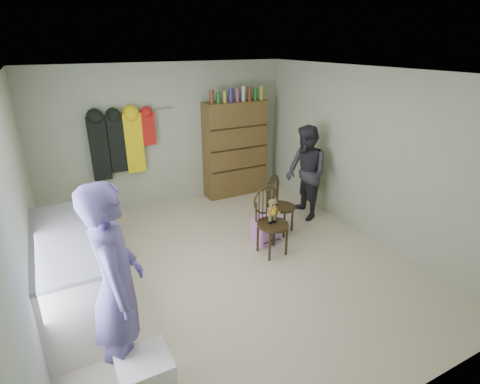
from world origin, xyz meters
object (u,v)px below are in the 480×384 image
counter (69,275)px  chair_far (278,202)px  dresser (235,148)px  chair_front (271,217)px

counter → chair_far: counter is taller
chair_far → dresser: dresser is taller
chair_far → dresser: size_ratio=0.44×
counter → dresser: bearing=35.7°
counter → dresser: (3.20, 2.30, 0.44)m
counter → chair_front: bearing=1.3°
counter → chair_front: chair_front is taller
chair_far → dresser: (0.15, 1.75, 0.42)m
chair_front → chair_far: (0.44, 0.49, -0.05)m
counter → dresser: dresser is taller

